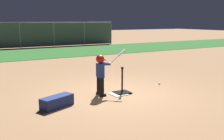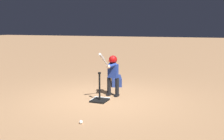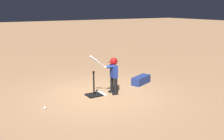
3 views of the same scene
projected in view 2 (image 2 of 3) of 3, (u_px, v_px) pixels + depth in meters
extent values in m
plane|color=#99704C|center=(102.00, 100.00, 7.10)|extent=(90.00, 90.00, 0.00)
cube|color=white|center=(100.00, 99.00, 7.11)|extent=(0.47, 0.47, 0.02)
cube|color=black|center=(100.00, 100.00, 6.96)|extent=(0.45, 0.41, 0.04)
cylinder|color=black|center=(100.00, 87.00, 6.90)|extent=(0.05, 0.05, 0.69)
cylinder|color=black|center=(99.00, 73.00, 6.84)|extent=(0.08, 0.08, 0.05)
cylinder|color=black|center=(117.00, 87.00, 7.41)|extent=(0.12, 0.12, 0.53)
cube|color=black|center=(117.00, 95.00, 7.43)|extent=(0.19, 0.10, 0.06)
cylinder|color=black|center=(109.00, 86.00, 7.51)|extent=(0.12, 0.12, 0.53)
cube|color=black|center=(109.00, 94.00, 7.53)|extent=(0.19, 0.10, 0.06)
cube|color=navy|center=(113.00, 71.00, 7.39)|extent=(0.17, 0.28, 0.39)
sphere|color=#DBB293|center=(113.00, 60.00, 7.34)|extent=(0.20, 0.20, 0.20)
sphere|color=maroon|center=(113.00, 60.00, 7.33)|extent=(0.23, 0.23, 0.23)
cube|color=maroon|center=(112.00, 61.00, 7.25)|extent=(0.13, 0.18, 0.01)
cylinder|color=navy|center=(112.00, 65.00, 7.21)|extent=(0.32, 0.19, 0.11)
cylinder|color=navy|center=(109.00, 65.00, 7.24)|extent=(0.32, 0.15, 0.11)
sphere|color=#DBB293|center=(108.00, 67.00, 7.10)|extent=(0.10, 0.10, 0.10)
cylinder|color=silver|center=(104.00, 61.00, 6.85)|extent=(0.50, 0.07, 0.40)
cylinder|color=silver|center=(102.00, 57.00, 6.69)|extent=(0.24, 0.08, 0.21)
cylinder|color=black|center=(109.00, 67.00, 7.11)|extent=(0.04, 0.05, 0.05)
sphere|color=white|center=(81.00, 122.00, 5.33)|extent=(0.07, 0.07, 0.07)
cube|color=navy|center=(116.00, 81.00, 8.91)|extent=(0.90, 0.62, 0.28)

